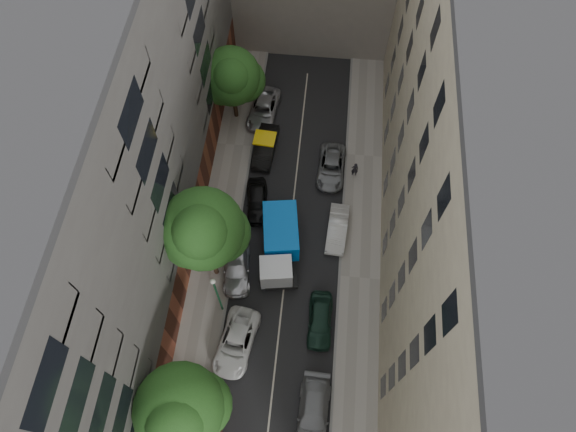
# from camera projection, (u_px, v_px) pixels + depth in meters

# --- Properties ---
(ground) EXTENTS (120.00, 120.00, 0.00)m
(ground) POSITION_uv_depth(u_px,v_px,m) (286.00, 271.00, 38.22)
(ground) COLOR #4C4C49
(ground) RESTS_ON ground
(road_surface) EXTENTS (8.00, 44.00, 0.02)m
(road_surface) POSITION_uv_depth(u_px,v_px,m) (286.00, 271.00, 38.22)
(road_surface) COLOR black
(road_surface) RESTS_ON ground
(sidewalk_left) EXTENTS (3.00, 44.00, 0.15)m
(sidewalk_left) POSITION_uv_depth(u_px,v_px,m) (213.00, 264.00, 38.42)
(sidewalk_left) COLOR gray
(sidewalk_left) RESTS_ON ground
(sidewalk_right) EXTENTS (3.00, 44.00, 0.15)m
(sidewalk_right) POSITION_uv_depth(u_px,v_px,m) (360.00, 278.00, 37.90)
(sidewalk_right) COLOR gray
(sidewalk_right) RESTS_ON ground
(building_left) EXTENTS (8.00, 44.00, 20.00)m
(building_left) POSITION_uv_depth(u_px,v_px,m) (98.00, 189.00, 29.94)
(building_left) COLOR #4B4846
(building_left) RESTS_ON ground
(building_right) EXTENTS (8.00, 44.00, 20.00)m
(building_right) POSITION_uv_depth(u_px,v_px,m) (479.00, 222.00, 28.89)
(building_right) COLOR #B9AE90
(building_right) RESTS_ON ground
(tarp_truck) EXTENTS (3.28, 6.43, 2.82)m
(tarp_truck) POSITION_uv_depth(u_px,v_px,m) (280.00, 244.00, 37.59)
(tarp_truck) COLOR black
(tarp_truck) RESTS_ON ground
(car_left_1) EXTENTS (1.57, 4.17, 1.36)m
(car_left_1) POSITION_uv_depth(u_px,v_px,m) (211.00, 429.00, 32.43)
(car_left_1) COLOR #49110E
(car_left_1) RESTS_ON ground
(car_left_2) EXTENTS (3.05, 5.27, 1.38)m
(car_left_2) POSITION_uv_depth(u_px,v_px,m) (236.00, 342.00, 35.02)
(car_left_2) COLOR silver
(car_left_2) RESTS_ON ground
(car_left_3) EXTENTS (2.58, 5.00, 1.39)m
(car_left_3) POSITION_uv_depth(u_px,v_px,m) (237.00, 266.00, 37.67)
(car_left_3) COLOR silver
(car_left_3) RESTS_ON ground
(car_left_4) EXTENTS (2.28, 4.35, 1.41)m
(car_left_4) POSITION_uv_depth(u_px,v_px,m) (257.00, 201.00, 40.28)
(car_left_4) COLOR black
(car_left_4) RESTS_ON ground
(car_left_5) EXTENTS (1.91, 4.63, 1.49)m
(car_left_5) POSITION_uv_depth(u_px,v_px,m) (265.00, 147.00, 42.69)
(car_left_5) COLOR black
(car_left_5) RESTS_ON ground
(car_left_6) EXTENTS (2.80, 5.21, 1.39)m
(car_left_6) POSITION_uv_depth(u_px,v_px,m) (264.00, 109.00, 44.65)
(car_left_6) COLOR #BBBBC0
(car_left_6) RESTS_ON ground
(car_right_1) EXTENTS (2.14, 5.00, 1.44)m
(car_right_1) POSITION_uv_depth(u_px,v_px,m) (313.00, 413.00, 32.83)
(car_right_1) COLOR slate
(car_right_1) RESTS_ON ground
(car_right_2) EXTENTS (1.75, 4.24, 1.44)m
(car_right_2) POSITION_uv_depth(u_px,v_px,m) (320.00, 320.00, 35.72)
(car_right_2) COLOR #142E23
(car_right_2) RESTS_ON ground
(car_right_3) EXTENTS (1.67, 4.23, 1.37)m
(car_right_3) POSITION_uv_depth(u_px,v_px,m) (337.00, 229.00, 39.15)
(car_right_3) COLOR silver
(car_right_3) RESTS_ON ground
(car_right_4) EXTENTS (2.29, 4.71, 1.29)m
(car_right_4) POSITION_uv_depth(u_px,v_px,m) (331.00, 167.00, 41.86)
(car_right_4) COLOR slate
(car_right_4) RESTS_ON ground
(tree_near) EXTENTS (5.29, 5.02, 8.61)m
(tree_near) POSITION_uv_depth(u_px,v_px,m) (181.00, 411.00, 28.01)
(tree_near) COLOR #382619
(tree_near) RESTS_ON sidewalk_left
(tree_mid) EXTENTS (5.57, 5.33, 10.11)m
(tree_mid) POSITION_uv_depth(u_px,v_px,m) (204.00, 232.00, 31.92)
(tree_mid) COLOR #382619
(tree_mid) RESTS_ON sidewalk_left
(tree_far) EXTENTS (5.06, 4.76, 7.22)m
(tree_far) POSITION_uv_depth(u_px,v_px,m) (232.00, 79.00, 40.87)
(tree_far) COLOR #382619
(tree_far) RESTS_ON sidewalk_left
(lamp_post) EXTENTS (0.36, 0.36, 5.59)m
(lamp_post) POSITION_uv_depth(u_px,v_px,m) (217.00, 292.00, 33.61)
(lamp_post) COLOR #1A5B34
(lamp_post) RESTS_ON sidewalk_left
(pedestrian) EXTENTS (0.58, 0.40, 1.54)m
(pedestrian) POSITION_uv_depth(u_px,v_px,m) (355.00, 169.00, 41.43)
(pedestrian) COLOR black
(pedestrian) RESTS_ON sidewalk_right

